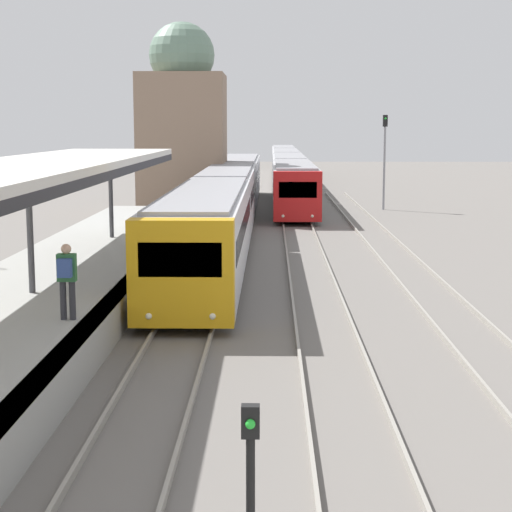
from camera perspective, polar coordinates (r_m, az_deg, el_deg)
The scene contains 7 objects.
platform_canopy at distance 22.01m, azimuth -14.88°, elevation 5.69°, with size 4.00×27.27×3.27m.
person_on_platform at distance 18.89m, azimuth -12.52°, elevation -1.26°, with size 0.40×0.40×1.66m.
train_near at distance 43.41m, azimuth -1.85°, elevation 4.12°, with size 2.59×46.34×3.00m.
train_far at distance 72.03m, azimuth 2.10°, elevation 5.89°, with size 2.49×57.35×2.94m.
signal_post_near at distance 9.58m, azimuth -0.37°, elevation -14.61°, with size 0.20×0.21×2.13m.
signal_mast_far at distance 53.08m, azimuth 8.57°, elevation 6.91°, with size 0.28×0.29×5.77m.
distant_domed_building at distance 50.44m, azimuth -4.91°, elevation 8.68°, with size 4.92×4.92×11.01m.
Camera 1 is at (2.17, -5.01, 5.08)m, focal length 60.00 mm.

